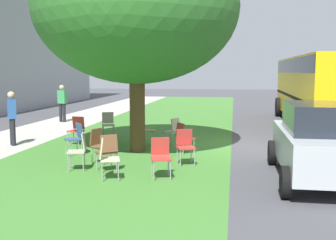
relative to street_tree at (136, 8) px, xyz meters
name	(u,v)px	position (x,y,z in m)	size (l,w,h in m)	color
ground	(238,146)	(1.34, -2.88, -4.05)	(80.00, 80.00, 0.00)	#424247
grass_verge	(137,143)	(1.34, 0.32, -4.05)	(48.00, 6.00, 0.01)	#3D752D
sidewalk_strip	(11,139)	(1.34, 4.72, -4.05)	(48.00, 2.80, 0.01)	#ADA89E
street_tree	(136,8)	(0.00, 0.00, 0.00)	(5.72, 5.72, 6.17)	brown
chair_0	(106,156)	(-3.18, -0.07, -3.53)	(0.52, 0.53, 0.88)	beige
chair_1	(173,130)	(0.94, -0.89, -3.53)	(0.56, 0.57, 0.88)	#ADA393
chair_2	(185,144)	(-1.49, -1.56, -3.53)	(0.54, 0.54, 0.88)	#B7332D
chair_3	(146,128)	(1.17, -0.01, -3.53)	(0.48, 0.48, 0.88)	olive
chair_4	(161,154)	(-2.84, -1.19, -3.53)	(0.52, 0.52, 0.88)	#B7332D
chair_5	(183,136)	(-0.16, -1.35, -3.53)	(0.58, 0.58, 0.88)	#B7332D
chair_6	(77,128)	(0.79, 2.15, -3.53)	(0.48, 0.48, 0.88)	#B7332D
chair_7	(79,148)	(-2.44, 0.82, -3.53)	(0.51, 0.52, 0.88)	#ADA393
chair_8	(76,136)	(-0.73, 1.58, -3.53)	(0.59, 0.59, 0.88)	#335184
chair_9	(108,123)	(2.32, 1.60, -3.53)	(0.54, 0.54, 0.88)	#ADA393
chair_10	(99,143)	(-1.65, 0.59, -3.53)	(0.53, 0.54, 0.88)	brown
chair_11	(107,150)	(-2.49, 0.12, -3.53)	(0.59, 0.58, 0.88)	brown
parked_car	(322,142)	(-2.55, -4.56, -3.21)	(3.70, 1.92, 1.65)	#ADB2B7
school_bus	(321,85)	(6.24, -6.26, -2.29)	(10.40, 2.80, 2.88)	yellow
pedestrian_0	(62,102)	(6.22, 4.98, -3.13)	(0.25, 0.38, 1.69)	black
pedestrian_1	(12,116)	(0.32, 4.07, -3.13)	(0.40, 0.38, 1.69)	black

